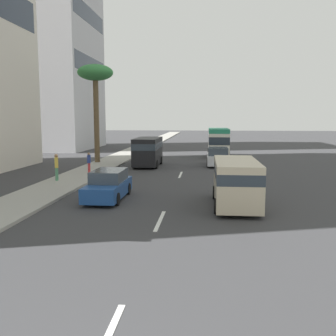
{
  "coord_description": "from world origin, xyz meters",
  "views": [
    {
      "loc": [
        -3.28,
        -1.87,
        4.29
      ],
      "look_at": [
        18.62,
        0.28,
        1.42
      ],
      "focal_mm": 40.96,
      "sensor_mm": 36.0,
      "label": 1
    }
  ],
  "objects_px": {
    "pedestrian_mid_block": "(56,166)",
    "minibus_lead": "(218,141)",
    "palm_tree": "(95,78)",
    "car_second": "(108,185)",
    "pedestrian_near_lamp": "(89,162)",
    "van_third": "(236,180)",
    "car_fifth": "(218,157)",
    "van_fourth": "(148,150)"
  },
  "relations": [
    {
      "from": "minibus_lead",
      "to": "palm_tree",
      "type": "height_order",
      "value": "palm_tree"
    },
    {
      "from": "van_third",
      "to": "pedestrian_near_lamp",
      "type": "xyz_separation_m",
      "value": [
        9.45,
        10.27,
        -0.3
      ]
    },
    {
      "from": "minibus_lead",
      "to": "van_third",
      "type": "xyz_separation_m",
      "value": [
        -24.14,
        -0.08,
        -0.42
      ]
    },
    {
      "from": "car_fifth",
      "to": "palm_tree",
      "type": "distance_m",
      "value": 13.45
    },
    {
      "from": "minibus_lead",
      "to": "van_third",
      "type": "height_order",
      "value": "minibus_lead"
    },
    {
      "from": "minibus_lead",
      "to": "car_second",
      "type": "bearing_deg",
      "value": 164.15
    },
    {
      "from": "van_third",
      "to": "car_fifth",
      "type": "bearing_deg",
      "value": 1.37
    },
    {
      "from": "car_second",
      "to": "car_fifth",
      "type": "height_order",
      "value": "car_fifth"
    },
    {
      "from": "pedestrian_mid_block",
      "to": "palm_tree",
      "type": "relative_size",
      "value": 0.2
    },
    {
      "from": "car_second",
      "to": "pedestrian_near_lamp",
      "type": "height_order",
      "value": "pedestrian_near_lamp"
    },
    {
      "from": "car_fifth",
      "to": "pedestrian_near_lamp",
      "type": "xyz_separation_m",
      "value": [
        -6.58,
        9.88,
        0.21
      ]
    },
    {
      "from": "van_fourth",
      "to": "pedestrian_near_lamp",
      "type": "bearing_deg",
      "value": -32.03
    },
    {
      "from": "car_second",
      "to": "palm_tree",
      "type": "distance_m",
      "value": 18.0
    },
    {
      "from": "van_fourth",
      "to": "pedestrian_near_lamp",
      "type": "relative_size",
      "value": 3.45
    },
    {
      "from": "pedestrian_near_lamp",
      "to": "palm_tree",
      "type": "height_order",
      "value": "palm_tree"
    },
    {
      "from": "van_fourth",
      "to": "pedestrian_near_lamp",
      "type": "xyz_separation_m",
      "value": [
        -5.81,
        3.63,
        -0.45
      ]
    },
    {
      "from": "pedestrian_mid_block",
      "to": "minibus_lead",
      "type": "bearing_deg",
      "value": -56.21
    },
    {
      "from": "pedestrian_near_lamp",
      "to": "pedestrian_mid_block",
      "type": "height_order",
      "value": "pedestrian_mid_block"
    },
    {
      "from": "car_fifth",
      "to": "pedestrian_mid_block",
      "type": "height_order",
      "value": "pedestrian_mid_block"
    },
    {
      "from": "minibus_lead",
      "to": "car_second",
      "type": "distance_m",
      "value": 23.99
    },
    {
      "from": "pedestrian_near_lamp",
      "to": "palm_tree",
      "type": "xyz_separation_m",
      "value": [
        7.29,
        1.45,
        7.0
      ]
    },
    {
      "from": "car_second",
      "to": "van_third",
      "type": "relative_size",
      "value": 0.85
    },
    {
      "from": "van_fourth",
      "to": "palm_tree",
      "type": "xyz_separation_m",
      "value": [
        1.48,
        5.08,
        6.56
      ]
    },
    {
      "from": "palm_tree",
      "to": "minibus_lead",
      "type": "bearing_deg",
      "value": -57.55
    },
    {
      "from": "minibus_lead",
      "to": "van_fourth",
      "type": "distance_m",
      "value": 11.04
    },
    {
      "from": "palm_tree",
      "to": "car_fifth",
      "type": "bearing_deg",
      "value": -93.56
    },
    {
      "from": "pedestrian_mid_block",
      "to": "pedestrian_near_lamp",
      "type": "bearing_deg",
      "value": -41.22
    },
    {
      "from": "van_third",
      "to": "pedestrian_mid_block",
      "type": "xyz_separation_m",
      "value": [
        5.8,
        11.35,
        -0.16
      ]
    },
    {
      "from": "minibus_lead",
      "to": "pedestrian_near_lamp",
      "type": "distance_m",
      "value": 17.89
    },
    {
      "from": "car_fifth",
      "to": "pedestrian_near_lamp",
      "type": "bearing_deg",
      "value": 123.67
    },
    {
      "from": "van_third",
      "to": "pedestrian_mid_block",
      "type": "height_order",
      "value": "van_third"
    },
    {
      "from": "pedestrian_mid_block",
      "to": "palm_tree",
      "type": "xyz_separation_m",
      "value": [
        10.94,
        0.36,
        6.86
      ]
    },
    {
      "from": "van_third",
      "to": "car_second",
      "type": "bearing_deg",
      "value": 80.79
    },
    {
      "from": "car_second",
      "to": "car_fifth",
      "type": "bearing_deg",
      "value": 157.35
    },
    {
      "from": "pedestrian_near_lamp",
      "to": "minibus_lead",
      "type": "bearing_deg",
      "value": -42.73
    },
    {
      "from": "minibus_lead",
      "to": "pedestrian_mid_block",
      "type": "distance_m",
      "value": 21.53
    },
    {
      "from": "car_second",
      "to": "pedestrian_near_lamp",
      "type": "relative_size",
      "value": 2.88
    },
    {
      "from": "car_fifth",
      "to": "pedestrian_mid_block",
      "type": "relative_size",
      "value": 2.4
    },
    {
      "from": "van_third",
      "to": "palm_tree",
      "type": "bearing_deg",
      "value": 34.99
    },
    {
      "from": "palm_tree",
      "to": "pedestrian_mid_block",
      "type": "bearing_deg",
      "value": -178.09
    },
    {
      "from": "van_third",
      "to": "pedestrian_near_lamp",
      "type": "height_order",
      "value": "van_third"
    },
    {
      "from": "minibus_lead",
      "to": "car_second",
      "type": "relative_size",
      "value": 1.36
    }
  ]
}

